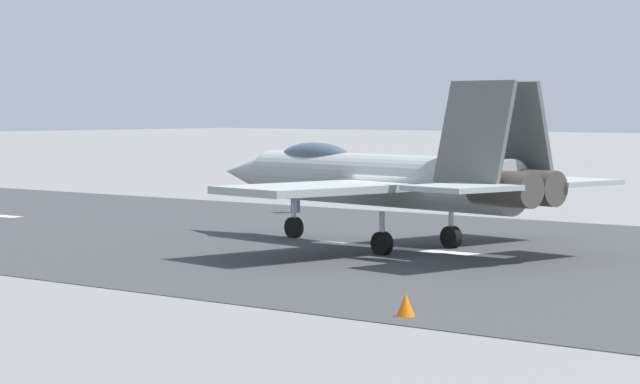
% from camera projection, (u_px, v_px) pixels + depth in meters
% --- Properties ---
extents(ground_plane, '(400.00, 400.00, 0.00)m').
position_uv_depth(ground_plane, '(397.00, 249.00, 45.68)').
color(ground_plane, gray).
extents(runway_strip, '(240.00, 26.00, 0.02)m').
position_uv_depth(runway_strip, '(398.00, 249.00, 45.67)').
color(runway_strip, '#3B3C3F').
rests_on(runway_strip, ground).
extents(fighter_jet, '(16.37, 13.72, 5.55)m').
position_uv_depth(fighter_jet, '(383.00, 178.00, 45.88)').
color(fighter_jet, '#9FA7A5').
rests_on(fighter_jet, ground).
extents(crew_person, '(0.50, 0.55, 1.68)m').
position_uv_depth(crew_person, '(295.00, 195.00, 61.22)').
color(crew_person, '#1E2338').
rests_on(crew_person, ground).
extents(marker_cone_near, '(0.44, 0.44, 0.55)m').
position_uv_depth(marker_cone_near, '(406.00, 305.00, 30.77)').
color(marker_cone_near, orange).
rests_on(marker_cone_near, ground).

